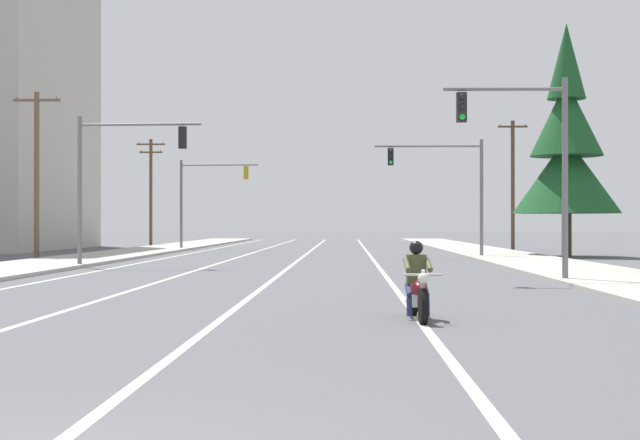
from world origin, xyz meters
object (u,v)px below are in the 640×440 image
object	(u,v)px
utility_pole_right_far	(513,183)
utility_pole_left_far	(151,188)
traffic_signal_near_right	(531,149)
traffic_signal_near_left	(115,167)
motorcycle_with_rider	(417,288)
conifer_tree_right_verge_far	(567,149)
traffic_signal_mid_right	(450,179)
utility_pole_left_near	(37,171)
traffic_signal_mid_left	(204,190)

from	to	relation	value
utility_pole_right_far	utility_pole_left_far	bearing A→B (deg)	157.58
traffic_signal_near_right	traffic_signal_near_left	world-z (taller)	same
motorcycle_with_rider	conifer_tree_right_verge_far	distance (m)	34.50
traffic_signal_mid_right	utility_pole_left_near	distance (m)	21.10
utility_pole_left_near	utility_pole_left_far	bearing A→B (deg)	90.74
traffic_signal_mid_left	utility_pole_left_near	bearing A→B (deg)	-107.98
utility_pole_left_far	conifer_tree_right_verge_far	xyz separation A→B (m)	(27.79, -23.64, 1.13)
traffic_signal_near_right	conifer_tree_right_verge_far	xyz separation A→B (m)	(6.36, 21.78, 1.78)
traffic_signal_mid_left	utility_pole_left_far	size ratio (longest dim) A/B	0.72
traffic_signal_mid_left	utility_pole_right_far	xyz separation A→B (m)	(21.17, -0.49, 0.46)
traffic_signal_near_left	traffic_signal_mid_left	xyz separation A→B (m)	(-0.35, 25.32, 0.02)
motorcycle_with_rider	traffic_signal_near_left	bearing A→B (deg)	118.40
traffic_signal_near_right	traffic_signal_mid_left	xyz separation A→B (m)	(-15.42, 34.69, 0.11)
utility_pole_left_near	conifer_tree_right_verge_far	xyz separation A→B (m)	(27.43, 4.47, 1.39)
traffic_signal_near_left	traffic_signal_mid_left	distance (m)	25.32
traffic_signal_near_right	utility_pole_left_near	size ratio (longest dim) A/B	0.74
traffic_signal_near_left	motorcycle_with_rider	bearing A→B (deg)	-61.60
traffic_signal_near_left	utility_pole_right_far	distance (m)	32.41
motorcycle_with_rider	traffic_signal_mid_left	size ratio (longest dim) A/B	0.35
traffic_signal_mid_left	utility_pole_left_far	distance (m)	12.30
utility_pole_left_near	traffic_signal_near_left	bearing A→B (deg)	-52.94
utility_pole_left_near	utility_pole_right_far	bearing A→B (deg)	32.21
traffic_signal_mid_left	utility_pole_right_far	bearing A→B (deg)	-1.32
utility_pole_left_near	traffic_signal_mid_left	bearing A→B (deg)	72.02
traffic_signal_mid_right	utility_pole_left_near	bearing A→B (deg)	-172.69
utility_pole_left_far	traffic_signal_near_right	bearing A→B (deg)	-64.74
motorcycle_with_rider	traffic_signal_mid_left	bearing A→B (deg)	103.84
utility_pole_right_far	motorcycle_with_rider	bearing A→B (deg)	-102.59
utility_pole_right_far	utility_pole_left_far	xyz separation A→B (m)	(-27.18, 11.22, 0.09)
traffic_signal_near_right	traffic_signal_mid_right	world-z (taller)	same
motorcycle_with_rider	utility_pole_right_far	size ratio (longest dim) A/B	0.25
traffic_signal_near_right	utility_pole_right_far	xyz separation A→B (m)	(5.75, 34.20, 0.56)
motorcycle_with_rider	utility_pole_left_far	world-z (taller)	utility_pole_left_far
traffic_signal_near_right	utility_pole_left_far	size ratio (longest dim) A/B	0.72
traffic_signal_near_left	utility_pole_left_far	world-z (taller)	utility_pole_left_far
motorcycle_with_rider	utility_pole_left_near	bearing A→B (deg)	121.03
motorcycle_with_rider	utility_pole_left_far	xyz separation A→B (m)	(-17.17, 56.04, 4.09)
traffic_signal_near_right	traffic_signal_mid_left	distance (m)	37.96
traffic_signal_near_right	utility_pole_left_near	bearing A→B (deg)	140.60
utility_pole_right_far	utility_pole_left_far	size ratio (longest dim) A/B	1.02
traffic_signal_near_right	traffic_signal_mid_right	bearing A→B (deg)	90.41
utility_pole_left_near	traffic_signal_near_right	bearing A→B (deg)	-39.40
motorcycle_with_rider	utility_pole_right_far	xyz separation A→B (m)	(10.01, 44.83, 4.00)
traffic_signal_mid_right	utility_pole_left_far	distance (m)	33.16
motorcycle_with_rider	utility_pole_left_near	xyz separation A→B (m)	(-16.81, 27.93, 3.83)
traffic_signal_mid_left	utility_pole_left_near	world-z (taller)	utility_pole_left_near
utility_pole_left_near	utility_pole_right_far	size ratio (longest dim) A/B	0.95
utility_pole_left_far	utility_pole_right_far	bearing A→B (deg)	-22.42
traffic_signal_near_left	conifer_tree_right_verge_far	size ratio (longest dim) A/B	0.49
utility_pole_left_near	motorcycle_with_rider	bearing A→B (deg)	-58.97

